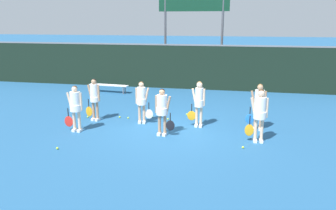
{
  "coord_description": "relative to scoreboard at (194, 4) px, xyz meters",
  "views": [
    {
      "loc": [
        2.17,
        -10.86,
        3.81
      ],
      "look_at": [
        -0.02,
        0.07,
        0.9
      ],
      "focal_mm": 35.0,
      "sensor_mm": 36.0,
      "label": 1
    }
  ],
  "objects": [
    {
      "name": "player_3",
      "position": [
        -2.73,
        -8.44,
        -3.72
      ],
      "size": [
        0.63,
        0.35,
        1.64
      ],
      "rotation": [
        0.0,
        0.0,
        -0.12
      ],
      "color": "tan",
      "rests_on": "ground_plane"
    },
    {
      "name": "bench_courtside",
      "position": [
        -4.08,
        -3.57,
        -4.3
      ],
      "size": [
        2.21,
        0.54,
        0.43
      ],
      "rotation": [
        0.0,
        0.0,
        -0.08
      ],
      "color": "silver",
      "rests_on": "ground_plane"
    },
    {
      "name": "tennis_ball_9",
      "position": [
        -1.55,
        -7.99,
        -4.65
      ],
      "size": [
        0.06,
        0.06,
        0.06
      ],
      "primitive_type": "sphere",
      "color": "#CCE033",
      "rests_on": "ground_plane"
    },
    {
      "name": "tennis_ball_5",
      "position": [
        -3.18,
        -8.18,
        -4.65
      ],
      "size": [
        0.07,
        0.07,
        0.07
      ],
      "primitive_type": "sphere",
      "color": "#CCE033",
      "rests_on": "ground_plane"
    },
    {
      "name": "ground_plane",
      "position": [
        0.28,
        -9.02,
        -4.68
      ],
      "size": [
        140.0,
        140.0,
        0.0
      ],
      "primitive_type": "plane",
      "color": "#235684"
    },
    {
      "name": "tennis_ball_4",
      "position": [
        -3.55,
        -7.08,
        -4.65
      ],
      "size": [
        0.07,
        0.07,
        0.07
      ],
      "primitive_type": "sphere",
      "color": "#CCE033",
      "rests_on": "ground_plane"
    },
    {
      "name": "tennis_ball_10",
      "position": [
        1.05,
        -7.42,
        -4.64
      ],
      "size": [
        0.07,
        0.07,
        0.07
      ],
      "primitive_type": "sphere",
      "color": "#CCE033",
      "rests_on": "ground_plane"
    },
    {
      "name": "tennis_ball_7",
      "position": [
        -1.92,
        -7.95,
        -4.65
      ],
      "size": [
        0.07,
        0.07,
        0.07
      ],
      "primitive_type": "sphere",
      "color": "#CCE033",
      "rests_on": "ground_plane"
    },
    {
      "name": "tennis_ball_2",
      "position": [
        0.73,
        -7.2,
        -4.65
      ],
      "size": [
        0.07,
        0.07,
        0.07
      ],
      "primitive_type": "sphere",
      "color": "#CCE033",
      "rests_on": "ground_plane"
    },
    {
      "name": "player_1",
      "position": [
        0.19,
        -9.59,
        -3.73
      ],
      "size": [
        0.68,
        0.39,
        1.61
      ],
      "rotation": [
        0.0,
        0.0,
        -0.08
      ],
      "color": "tan",
      "rests_on": "ground_plane"
    },
    {
      "name": "player_2",
      "position": [
        3.34,
        -9.61,
        -3.65
      ],
      "size": [
        0.68,
        0.4,
        1.73
      ],
      "rotation": [
        0.0,
        0.0,
        0.05
      ],
      "color": "beige",
      "rests_on": "ground_plane"
    },
    {
      "name": "player_4",
      "position": [
        -0.85,
        -8.41,
        -3.75
      ],
      "size": [
        0.65,
        0.35,
        1.6
      ],
      "rotation": [
        0.0,
        0.0,
        0.17
      ],
      "color": "tan",
      "rests_on": "ground_plane"
    },
    {
      "name": "tennis_ball_1",
      "position": [
        0.66,
        -7.01,
        -4.65
      ],
      "size": [
        0.06,
        0.06,
        0.06
      ],
      "primitive_type": "sphere",
      "color": "#CCE033",
      "rests_on": "ground_plane"
    },
    {
      "name": "fence_windscreen",
      "position": [
        0.28,
        -1.79,
        -3.41
      ],
      "size": [
        60.0,
        0.08,
        2.51
      ],
      "color": "black",
      "rests_on": "ground_plane"
    },
    {
      "name": "tennis_ball_6",
      "position": [
        0.03,
        -7.83,
        -4.65
      ],
      "size": [
        0.07,
        0.07,
        0.07
      ],
      "primitive_type": "sphere",
      "color": "#CCE033",
      "rests_on": "ground_plane"
    },
    {
      "name": "player_6",
      "position": [
        3.39,
        -8.38,
        -3.7
      ],
      "size": [
        0.68,
        0.39,
        1.66
      ],
      "rotation": [
        0.0,
        0.0,
        0.01
      ],
      "color": "tan",
      "rests_on": "ground_plane"
    },
    {
      "name": "player_5",
      "position": [
        1.3,
        -8.42,
        -3.7
      ],
      "size": [
        0.64,
        0.33,
        1.68
      ],
      "rotation": [
        0.0,
        0.0,
        -0.04
      ],
      "color": "beige",
      "rests_on": "ground_plane"
    },
    {
      "name": "tennis_ball_0",
      "position": [
        -2.66,
        -11.46,
        -4.64
      ],
      "size": [
        0.07,
        0.07,
        0.07
      ],
      "primitive_type": "sphere",
      "color": "#CCE033",
      "rests_on": "ground_plane"
    },
    {
      "name": "player_0",
      "position": [
        -2.84,
        -9.78,
        -3.72
      ],
      "size": [
        0.7,
        0.41,
        1.63
      ],
      "rotation": [
        0.0,
        0.0,
        -0.0
      ],
      "color": "beige",
      "rests_on": "ground_plane"
    },
    {
      "name": "tennis_ball_3",
      "position": [
        -0.65,
        -7.62,
        -4.65
      ],
      "size": [
        0.07,
        0.07,
        0.07
      ],
      "primitive_type": "sphere",
      "color": "#CCE033",
      "rests_on": "ground_plane"
    },
    {
      "name": "scoreboard",
      "position": [
        0.0,
        0.0,
        0.0
      ],
      "size": [
        4.16,
        0.15,
        5.95
      ],
      "color": "#515156",
      "rests_on": "ground_plane"
    },
    {
      "name": "tennis_ball_8",
      "position": [
        2.86,
        -10.27,
        -4.64
      ],
      "size": [
        0.07,
        0.07,
        0.07
      ],
      "primitive_type": "sphere",
      "color": "#CCE033",
      "rests_on": "ground_plane"
    }
  ]
}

